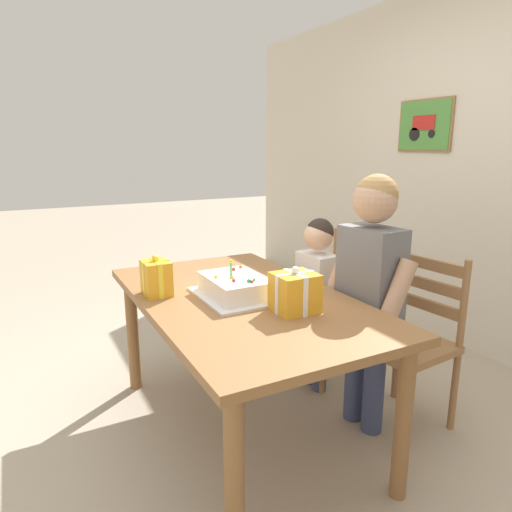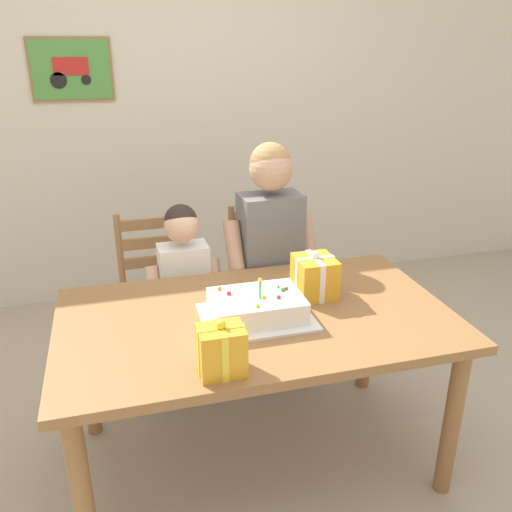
{
  "view_description": "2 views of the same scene",
  "coord_description": "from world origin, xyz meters",
  "views": [
    {
      "loc": [
        1.92,
        -0.94,
        1.46
      ],
      "look_at": [
        -0.08,
        0.12,
        0.91
      ],
      "focal_mm": 32.25,
      "sensor_mm": 36.0,
      "label": 1
    },
    {
      "loc": [
        -0.51,
        -1.86,
        1.8
      ],
      "look_at": [
        0.06,
        0.23,
        0.91
      ],
      "focal_mm": 37.49,
      "sensor_mm": 36.0,
      "label": 2
    }
  ],
  "objects": [
    {
      "name": "child_older",
      "position": [
        0.24,
        0.6,
        0.81
      ],
      "size": [
        0.49,
        0.28,
        1.33
      ],
      "color": "#38426B",
      "rests_on": "ground"
    },
    {
      "name": "dining_table",
      "position": [
        0.0,
        0.0,
        0.65
      ],
      "size": [
        1.6,
        0.93,
        0.74
      ],
      "color": "olive",
      "rests_on": "ground"
    },
    {
      "name": "chair_right",
      "position": [
        0.32,
        0.82,
        0.47
      ],
      "size": [
        0.46,
        0.46,
        0.92
      ],
      "color": "#996B42",
      "rests_on": "ground"
    },
    {
      "name": "gift_box_beside_cake",
      "position": [
        -0.22,
        -0.36,
        0.83
      ],
      "size": [
        0.16,
        0.13,
        0.2
      ],
      "color": "gold",
      "rests_on": "dining_table"
    },
    {
      "name": "gift_box_red_large",
      "position": [
        0.3,
        0.12,
        0.83
      ],
      "size": [
        0.17,
        0.19,
        0.21
      ],
      "color": "gold",
      "rests_on": "dining_table"
    },
    {
      "name": "ground_plane",
      "position": [
        0.0,
        0.0,
        0.0
      ],
      "size": [
        20.0,
        20.0,
        0.0
      ],
      "primitive_type": "plane",
      "color": "tan"
    },
    {
      "name": "child_younger",
      "position": [
        -0.21,
        0.6,
        0.64
      ],
      "size": [
        0.38,
        0.22,
        1.05
      ],
      "color": "#38426B",
      "rests_on": "ground"
    },
    {
      "name": "birthday_cake",
      "position": [
        -0.01,
        -0.03,
        0.79
      ],
      "size": [
        0.44,
        0.34,
        0.19
      ],
      "color": "silver",
      "rests_on": "dining_table"
    },
    {
      "name": "chair_left",
      "position": [
        -0.32,
        0.82,
        0.47
      ],
      "size": [
        0.43,
        0.43,
        0.92
      ],
      "color": "#996B42",
      "rests_on": "ground"
    },
    {
      "name": "back_wall",
      "position": [
        -0.0,
        1.95,
        1.3
      ],
      "size": [
        6.4,
        0.11,
        2.6
      ],
      "color": "beige",
      "rests_on": "ground"
    }
  ]
}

